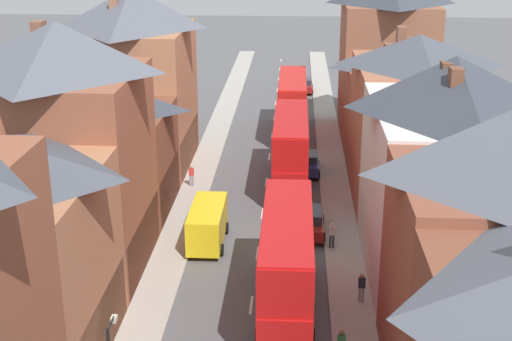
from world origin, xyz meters
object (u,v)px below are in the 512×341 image
(double_decker_bus_mid_street, at_px, (287,264))
(car_far_grey, at_px, (307,163))
(double_decker_bus_far_approaching, at_px, (291,150))
(delivery_van, at_px, (207,223))
(car_mid_black, at_px, (309,221))
(pedestrian_far_right, at_px, (191,174))
(pedestrian_far_left, at_px, (332,234))
(car_parked_left_b, at_px, (293,77))
(double_decker_bus_lead, at_px, (292,104))
(pedestrian_mid_right, at_px, (362,286))
(car_mid_white, at_px, (305,85))
(car_near_blue, at_px, (293,92))

(double_decker_bus_mid_street, distance_m, car_far_grey, 21.03)
(double_decker_bus_far_approaching, relative_size, delivery_van, 2.08)
(car_mid_black, height_order, pedestrian_far_right, pedestrian_far_right)
(car_mid_black, bearing_deg, pedestrian_far_left, -60.88)
(car_parked_left_b, distance_m, pedestrian_far_right, 35.36)
(double_decker_bus_lead, height_order, delivery_van, double_decker_bus_lead)
(pedestrian_mid_right, xyz_separation_m, pedestrian_far_right, (-11.06, 16.11, 0.00))
(delivery_van, bearing_deg, pedestrian_mid_right, -37.72)
(car_parked_left_b, bearing_deg, pedestrian_mid_right, -85.67)
(double_decker_bus_far_approaching, xyz_separation_m, pedestrian_far_left, (2.62, -10.63, -1.78))
(car_parked_left_b, bearing_deg, car_mid_white, -71.73)
(car_far_grey, height_order, pedestrian_far_left, pedestrian_far_left)
(car_near_blue, height_order, pedestrian_mid_right, pedestrian_mid_right)
(double_decker_bus_lead, bearing_deg, car_far_grey, -82.87)
(double_decker_bus_mid_street, bearing_deg, car_parked_left_b, 89.99)
(pedestrian_far_left, bearing_deg, double_decker_bus_far_approaching, 103.82)
(double_decker_bus_far_approaching, relative_size, pedestrian_far_left, 6.71)
(car_parked_left_b, relative_size, delivery_van, 0.83)
(double_decker_bus_lead, height_order, pedestrian_far_left, double_decker_bus_lead)
(delivery_van, relative_size, pedestrian_mid_right, 3.23)
(car_near_blue, height_order, car_mid_black, car_mid_black)
(double_decker_bus_lead, distance_m, car_mid_white, 16.76)
(double_decker_bus_mid_street, height_order, car_mid_white, double_decker_bus_mid_street)
(double_decker_bus_far_approaching, bearing_deg, double_decker_bus_mid_street, -90.00)
(double_decker_bus_mid_street, xyz_separation_m, car_far_grey, (1.31, 20.89, -1.98))
(car_parked_left_b, distance_m, pedestrian_mid_right, 50.87)
(car_far_grey, xyz_separation_m, pedestrian_mid_right, (2.54, -19.74, 0.19))
(double_decker_bus_mid_street, relative_size, pedestrian_far_right, 6.71)
(double_decker_bus_far_approaching, bearing_deg, pedestrian_far_right, -173.55)
(car_mid_black, distance_m, pedestrian_mid_right, 9.01)
(car_far_grey, bearing_deg, pedestrian_far_right, -156.94)
(pedestrian_mid_right, xyz_separation_m, pedestrian_far_left, (-1.23, 6.30, 0.00))
(car_far_grey, height_order, delivery_van, delivery_van)
(double_decker_bus_lead, distance_m, double_decker_bus_mid_street, 31.35)
(car_mid_white, xyz_separation_m, pedestrian_far_left, (1.31, -40.49, 0.23))
(double_decker_bus_mid_street, height_order, car_near_blue, double_decker_bus_mid_street)
(car_near_blue, distance_m, pedestrian_mid_right, 43.36)
(car_mid_black, bearing_deg, delivery_van, -163.09)
(car_near_blue, distance_m, pedestrian_far_right, 28.02)
(double_decker_bus_mid_street, bearing_deg, pedestrian_far_right, 112.67)
(car_parked_left_b, relative_size, pedestrian_mid_right, 2.67)
(car_near_blue, relative_size, car_far_grey, 1.07)
(double_decker_bus_far_approaching, bearing_deg, car_parked_left_b, 89.98)
(car_mid_white, height_order, pedestrian_far_right, pedestrian_far_right)
(car_mid_white, bearing_deg, double_decker_bus_lead, -94.51)
(car_far_grey, bearing_deg, double_decker_bus_lead, 97.13)
(car_parked_left_b, relative_size, pedestrian_far_left, 2.67)
(car_near_blue, xyz_separation_m, delivery_van, (-4.90, -36.43, 0.53))
(pedestrian_mid_right, distance_m, pedestrian_far_left, 6.42)
(car_mid_white, bearing_deg, double_decker_bus_mid_street, -91.56)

